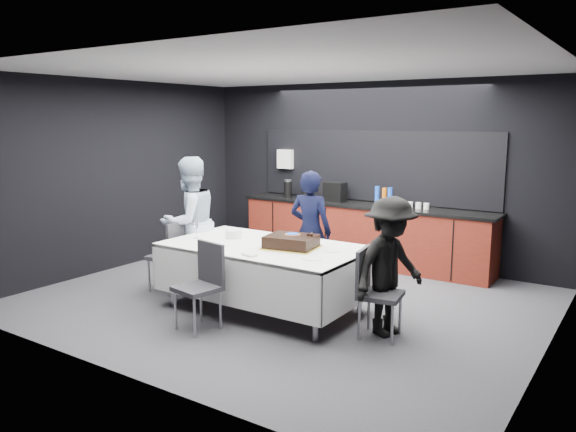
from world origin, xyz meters
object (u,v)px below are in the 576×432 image
(chair_right, at_px, (373,286))
(party_table, at_px, (264,257))
(chair_near, at_px, (203,279))
(champagne_flute, at_px, (196,225))
(cake_assembly, at_px, (291,242))
(person_left, at_px, (190,222))
(person_right, at_px, (390,267))
(chair_left, at_px, (172,251))
(person_center, at_px, (310,231))
(plate_stack, at_px, (234,234))

(chair_right, bearing_deg, party_table, 177.89)
(chair_right, xyz_separation_m, chair_near, (-1.62, -0.78, 0.00))
(champagne_flute, bearing_deg, cake_assembly, 9.17)
(person_left, relative_size, person_right, 1.20)
(chair_left, xyz_separation_m, person_center, (1.47, 1.04, 0.25))
(champagne_flute, distance_m, person_right, 2.48)
(party_table, height_order, chair_near, chair_near)
(cake_assembly, xyz_separation_m, chair_right, (1.07, -0.10, -0.32))
(party_table, relative_size, chair_left, 2.51)
(person_right, bearing_deg, plate_stack, 107.15)
(chair_right, distance_m, person_center, 1.72)
(chair_left, distance_m, chair_right, 2.84)
(plate_stack, bearing_deg, person_left, 172.64)
(chair_right, bearing_deg, cake_assembly, 174.69)
(chair_right, relative_size, person_center, 0.59)
(party_table, xyz_separation_m, cake_assembly, (0.35, 0.05, 0.21))
(cake_assembly, xyz_separation_m, chair_left, (-1.77, -0.13, -0.32))
(plate_stack, bearing_deg, chair_left, -167.30)
(person_right, bearing_deg, cake_assembly, 109.69)
(cake_assembly, bearing_deg, person_right, 1.82)
(cake_assembly, distance_m, plate_stack, 0.89)
(chair_near, relative_size, person_left, 0.53)
(cake_assembly, height_order, person_left, person_left)
(plate_stack, relative_size, person_right, 0.14)
(champagne_flute, relative_size, person_right, 0.15)
(cake_assembly, height_order, person_center, person_center)
(plate_stack, distance_m, chair_right, 1.99)
(champagne_flute, xyz_separation_m, chair_left, (-0.50, 0.07, -0.40))
(cake_assembly, xyz_separation_m, person_right, (1.19, 0.04, -0.13))
(chair_left, relative_size, person_center, 0.59)
(person_left, xyz_separation_m, person_right, (2.92, -0.13, -0.14))
(person_left, bearing_deg, champagne_flute, 60.62)
(person_center, height_order, person_right, person_center)
(party_table, distance_m, cake_assembly, 0.41)
(chair_near, bearing_deg, person_center, 82.03)
(champagne_flute, bearing_deg, chair_right, 2.57)
(cake_assembly, relative_size, person_center, 0.41)
(plate_stack, relative_size, chair_right, 0.22)
(person_left, bearing_deg, cake_assembly, 94.06)
(person_left, bearing_deg, chair_near, 58.06)
(party_table, relative_size, person_left, 1.33)
(plate_stack, xyz_separation_m, champagne_flute, (-0.38, -0.27, 0.11))
(party_table, distance_m, person_right, 1.54)
(cake_assembly, distance_m, person_left, 1.74)
(party_table, xyz_separation_m, person_center, (0.05, 0.95, 0.15))
(champagne_flute, distance_m, chair_right, 2.38)
(chair_right, xyz_separation_m, person_center, (-1.37, 1.00, 0.25))
(chair_left, bearing_deg, person_center, 35.20)
(chair_left, bearing_deg, chair_near, -31.52)
(plate_stack, distance_m, person_center, 1.03)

